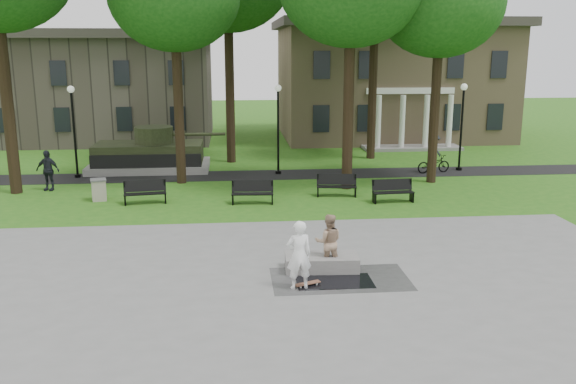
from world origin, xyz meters
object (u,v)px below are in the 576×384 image
skateboarder (299,255)px  trash_bin (99,190)px  concrete_block (322,262)px  friend_watching (329,242)px  park_bench_0 (145,192)px  cyclist (434,157)px

skateboarder → trash_bin: size_ratio=2.05×
concrete_block → trash_bin: trash_bin is taller
skateboarder → trash_bin: skateboarder is taller
trash_bin → friend_watching: bearing=-47.4°
concrete_block → skateboarder: size_ratio=1.12×
friend_watching → trash_bin: friend_watching is taller
skateboarder → trash_bin: (-7.68, 10.97, -0.52)m
concrete_block → friend_watching: size_ratio=1.28×
skateboarder → friend_watching: bearing=-134.1°
skateboarder → park_bench_0: 11.66m
concrete_block → skateboarder: (-0.86, -1.42, 0.76)m
park_bench_0 → trash_bin: (-2.12, 0.74, -0.04)m
cyclist → park_bench_0: (-14.60, -5.29, -0.34)m
concrete_block → park_bench_0: (-6.41, 8.82, 0.28)m
concrete_block → park_bench_0: park_bench_0 is taller
cyclist → park_bench_0: 15.53m
friend_watching → skateboarder: bearing=59.0°
skateboarder → cyclist: cyclist is taller
concrete_block → skateboarder: skateboarder is taller
cyclist → trash_bin: cyclist is taller
park_bench_0 → trash_bin: park_bench_0 is taller
friend_watching → cyclist: 16.18m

